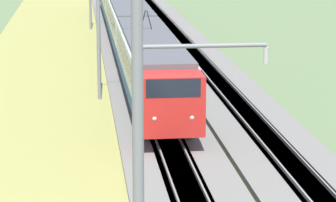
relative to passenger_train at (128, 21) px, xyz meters
The scene contains 7 objects.
ballast_main 3.19m from the passenger_train, behind, with size 240.00×4.40×0.30m.
ballast_adjacent 5.59m from the passenger_train, 117.13° to the right, with size 240.00×4.40×0.30m.
track_main 3.18m from the passenger_train, behind, with size 240.00×1.57×0.45m.
track_adjacent 5.59m from the passenger_train, 117.13° to the right, with size 240.00×1.57×0.45m.
grass_verge 6.81m from the passenger_train, 111.46° to the left, with size 240.00×9.59×0.12m.
passenger_train is the anchor object (origin of this frame).
catenary_mast_mid 18.44m from the passenger_train, behind, with size 0.22×2.56×8.22m.
Camera 1 is at (-9.68, 3.81, 9.97)m, focal length 85.00 mm.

